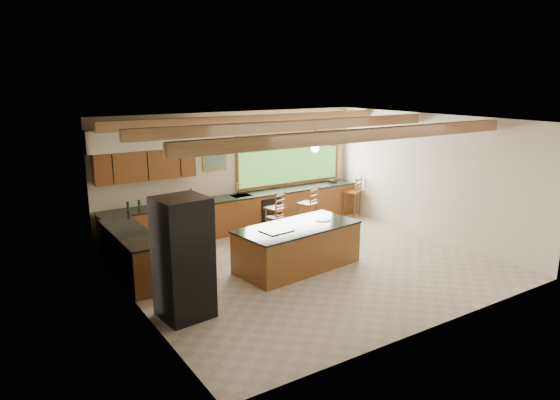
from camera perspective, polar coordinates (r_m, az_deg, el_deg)
ground at (r=10.54m, az=3.24°, el=-7.39°), size 7.20×7.20×0.00m
room_shell at (r=10.40m, az=0.53°, el=4.98°), size 7.27×6.54×3.02m
counter_run at (r=12.06m, az=-6.98°, el=-2.43°), size 7.12×3.10×1.27m
island at (r=10.25m, az=1.99°, el=-5.34°), size 2.68×1.50×0.91m
refrigerator at (r=8.17m, az=-11.02°, el=-6.53°), size 0.85×0.83×2.00m
bar_stool_a at (r=12.25m, az=-0.42°, el=-1.05°), size 0.49×0.49×1.14m
bar_stool_b at (r=11.86m, az=-0.35°, el=-2.09°), size 0.40×0.40×0.95m
bar_stool_c at (r=12.64m, az=3.36°, el=-0.51°), size 0.54×0.54×1.17m
bar_stool_d at (r=14.12m, az=8.42°, el=0.86°), size 0.55×0.55×1.17m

